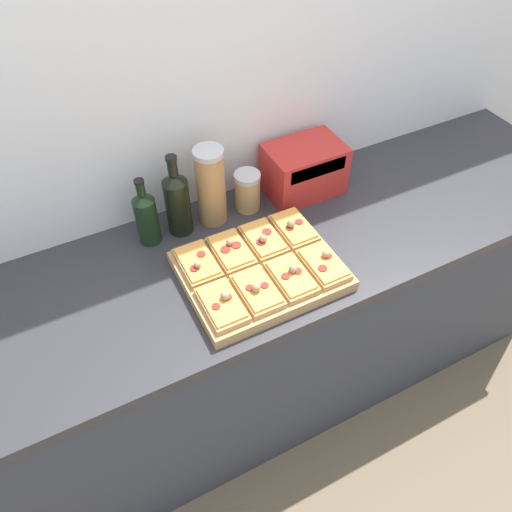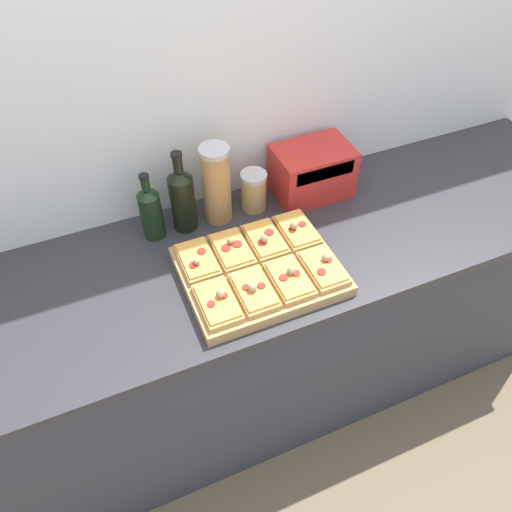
{
  "view_description": "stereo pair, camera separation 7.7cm",
  "coord_description": "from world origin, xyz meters",
  "px_view_note": "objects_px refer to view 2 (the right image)",
  "views": [
    {
      "loc": [
        -0.56,
        -0.7,
        2.12
      ],
      "look_at": [
        -0.07,
        0.25,
        1.0
      ],
      "focal_mm": 35.0,
      "sensor_mm": 36.0,
      "label": 1
    },
    {
      "loc": [
        -0.49,
        -0.74,
        2.12
      ],
      "look_at": [
        -0.07,
        0.25,
        1.0
      ],
      "focal_mm": 35.0,
      "sensor_mm": 36.0,
      "label": 2
    }
  ],
  "objects_px": {
    "wine_bottle": "(182,198)",
    "toaster_oven": "(312,171)",
    "olive_oil_bottle": "(151,212)",
    "grain_jar_short": "(254,191)",
    "grain_jar_tall": "(216,184)",
    "cutting_board": "(260,271)"
  },
  "relations": [
    {
      "from": "olive_oil_bottle",
      "to": "grain_jar_short",
      "type": "bearing_deg",
      "value": -0.0
    },
    {
      "from": "grain_jar_short",
      "to": "toaster_oven",
      "type": "distance_m",
      "value": 0.23
    },
    {
      "from": "wine_bottle",
      "to": "grain_jar_tall",
      "type": "relative_size",
      "value": 1.05
    },
    {
      "from": "cutting_board",
      "to": "wine_bottle",
      "type": "distance_m",
      "value": 0.36
    },
    {
      "from": "wine_bottle",
      "to": "grain_jar_short",
      "type": "relative_size",
      "value": 2.05
    },
    {
      "from": "olive_oil_bottle",
      "to": "wine_bottle",
      "type": "relative_size",
      "value": 0.83
    },
    {
      "from": "cutting_board",
      "to": "olive_oil_bottle",
      "type": "bearing_deg",
      "value": 129.25
    },
    {
      "from": "olive_oil_bottle",
      "to": "toaster_oven",
      "type": "distance_m",
      "value": 0.59
    },
    {
      "from": "olive_oil_bottle",
      "to": "grain_jar_tall",
      "type": "xyz_separation_m",
      "value": [
        0.23,
        -0.0,
        0.04
      ]
    },
    {
      "from": "cutting_board",
      "to": "olive_oil_bottle",
      "type": "height_order",
      "value": "olive_oil_bottle"
    },
    {
      "from": "wine_bottle",
      "to": "toaster_oven",
      "type": "relative_size",
      "value": 1.02
    },
    {
      "from": "cutting_board",
      "to": "grain_jar_short",
      "type": "distance_m",
      "value": 0.34
    },
    {
      "from": "grain_jar_tall",
      "to": "toaster_oven",
      "type": "xyz_separation_m",
      "value": [
        0.36,
        -0.0,
        -0.05
      ]
    },
    {
      "from": "grain_jar_short",
      "to": "toaster_oven",
      "type": "height_order",
      "value": "toaster_oven"
    },
    {
      "from": "cutting_board",
      "to": "grain_jar_tall",
      "type": "distance_m",
      "value": 0.34
    },
    {
      "from": "cutting_board",
      "to": "grain_jar_short",
      "type": "relative_size",
      "value": 3.24
    },
    {
      "from": "olive_oil_bottle",
      "to": "grain_jar_short",
      "type": "xyz_separation_m",
      "value": [
        0.37,
        -0.0,
        -0.03
      ]
    },
    {
      "from": "olive_oil_bottle",
      "to": "cutting_board",
      "type": "bearing_deg",
      "value": -50.75
    },
    {
      "from": "olive_oil_bottle",
      "to": "wine_bottle",
      "type": "bearing_deg",
      "value": -0.0
    },
    {
      "from": "cutting_board",
      "to": "wine_bottle",
      "type": "height_order",
      "value": "wine_bottle"
    },
    {
      "from": "olive_oil_bottle",
      "to": "grain_jar_tall",
      "type": "relative_size",
      "value": 0.87
    },
    {
      "from": "olive_oil_bottle",
      "to": "wine_bottle",
      "type": "distance_m",
      "value": 0.11
    }
  ]
}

